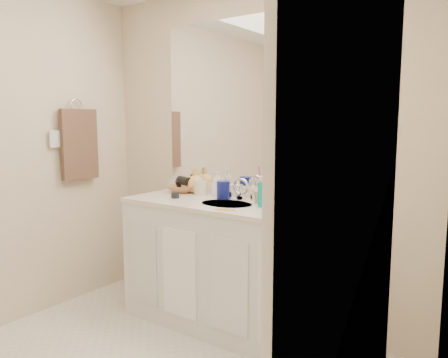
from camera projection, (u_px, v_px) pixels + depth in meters
wall_back at (250, 154)px, 3.14m from camera, size 2.60×0.02×2.40m
wall_right at (385, 197)px, 1.34m from camera, size 0.02×2.60×2.40m
vanity_cabinet at (228, 268)px, 3.02m from camera, size 1.50×0.55×0.85m
countertop at (228, 205)px, 2.96m from camera, size 1.52×0.57×0.03m
backsplash at (249, 192)px, 3.16m from camera, size 1.52×0.03×0.08m
sink_basin at (227, 205)px, 2.94m from camera, size 0.37×0.37×0.02m
faucet at (241, 192)px, 3.08m from camera, size 0.02×0.02×0.11m
mirror at (250, 103)px, 3.09m from camera, size 1.48×0.01×1.20m
blue_mug at (223, 190)px, 3.11m from camera, size 0.12×0.12×0.13m
tan_cup at (259, 197)px, 2.94m from camera, size 0.07×0.07×0.08m
toothbrush at (260, 182)px, 2.92m from camera, size 0.02×0.04×0.21m
mouthwash_bottle at (263, 195)px, 2.82m from camera, size 0.08×0.08×0.16m
clear_pump_bottle at (321, 197)px, 2.77m from camera, size 0.07×0.07×0.15m
soap_dish at (275, 212)px, 2.65m from camera, size 0.10×0.08×0.01m
green_soap at (275, 208)px, 2.65m from camera, size 0.07×0.05×0.02m
orange_comb at (225, 210)px, 2.72m from camera, size 0.12×0.06×0.01m
dark_jar at (175, 195)px, 3.15m from camera, size 0.08×0.08×0.04m
soap_bottle_white at (216, 184)px, 3.23m from camera, size 0.09×0.09×0.18m
soap_bottle_cream at (200, 185)px, 3.28m from camera, size 0.09×0.09×0.16m
soap_bottle_yellow at (195, 181)px, 3.37m from camera, size 0.15×0.15×0.19m
wicker_basket at (183, 189)px, 3.41m from camera, size 0.30×0.30×0.06m
hair_dryer at (184, 181)px, 3.39m from camera, size 0.15×0.11×0.07m
towel_ring at (76, 106)px, 3.40m from camera, size 0.01×0.11×0.11m
hand_towel at (80, 144)px, 3.42m from camera, size 0.04×0.32×0.55m
switch_plate at (55, 139)px, 3.27m from camera, size 0.01×0.08×0.13m
door at (345, 288)px, 1.13m from camera, size 0.02×0.82×2.00m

